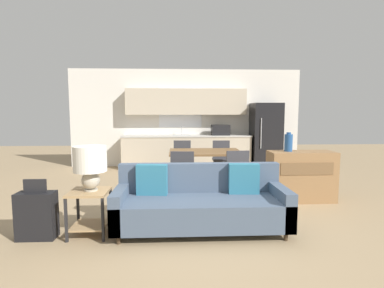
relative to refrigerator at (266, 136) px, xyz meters
name	(u,v)px	position (x,y,z in m)	size (l,w,h in m)	color
ground_plane	(196,227)	(-2.16, -4.23, -0.88)	(20.00, 20.00, 0.00)	#9E8460
wall_back	(186,118)	(-2.16, 0.40, 0.47)	(6.40, 0.07, 2.70)	silver
kitchen_counter	(187,137)	(-2.15, 0.10, -0.04)	(3.46, 0.65, 2.15)	beige
refrigerator	(266,136)	(0.00, 0.00, 0.00)	(0.77, 0.72, 1.76)	black
dining_table	(205,154)	(-1.84, -2.05, -0.21)	(1.44, 0.99, 0.73)	brown
couch	(201,204)	(-2.11, -4.28, -0.55)	(2.16, 0.80, 0.83)	#3D2D1E
side_table	(89,205)	(-3.49, -4.39, -0.51)	(0.46, 0.46, 0.56)	tan
table_lamp	(90,163)	(-3.47, -4.39, 0.02)	(0.40, 0.40, 0.55)	#B2A893
credenza	(301,176)	(-0.29, -3.09, -0.45)	(1.10, 0.46, 0.85)	olive
vase	(288,142)	(-0.52, -3.06, 0.12)	(0.14, 0.14, 0.32)	#234C84
dining_chair_far_right	(222,157)	(-1.38, -1.22, -0.40)	(0.43, 0.43, 0.86)	#38383D
dining_chair_far_left	(182,157)	(-2.30, -1.18, -0.40)	(0.44, 0.44, 0.86)	#38383D
dining_chair_near_right	(236,171)	(-1.38, -2.86, -0.40)	(0.45, 0.45, 0.86)	#38383D
dining_chair_near_left	(183,172)	(-2.31, -2.90, -0.40)	(0.46, 0.46, 0.86)	#38383D
suitcase	(37,215)	(-4.09, -4.48, -0.59)	(0.44, 0.22, 0.73)	black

